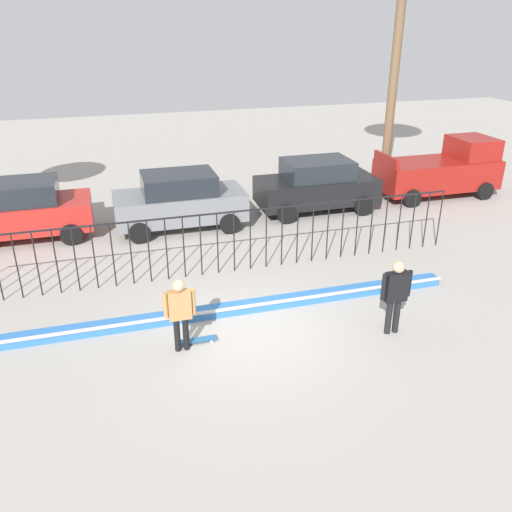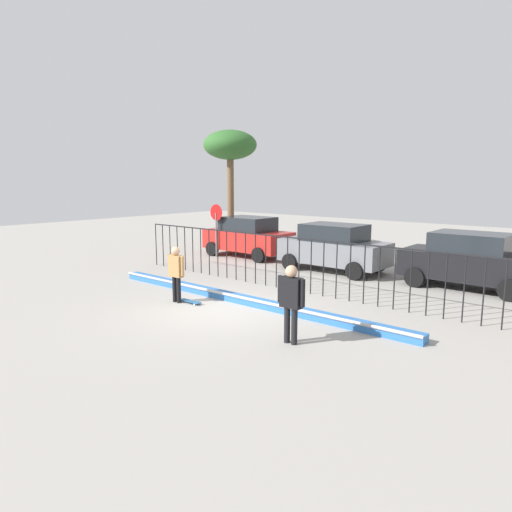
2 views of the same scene
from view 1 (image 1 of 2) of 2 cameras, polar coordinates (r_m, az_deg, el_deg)
The scene contains 10 objects.
ground_plane at distance 12.34m, azimuth -0.73°, elevation -8.15°, with size 60.00×60.00×0.00m, color #9E9991.
bowl_coping_ledge at distance 13.06m, azimuth -1.86°, elevation -5.54°, with size 11.00×0.41×0.27m.
perimeter_fence at distance 14.61m, azimuth -4.15°, elevation 2.09°, with size 14.04×0.04×1.79m.
skateboarder at distance 11.35m, azimuth -8.13°, elevation -5.61°, with size 0.68×0.26×1.69m.
skateboard at distance 12.04m, azimuth -6.12°, elevation -8.89°, with size 0.80×0.20×0.07m.
camera_operator at distance 12.20m, azimuth 14.70°, elevation -3.60°, with size 0.72×0.27×1.79m.
parked_car_red at distance 18.53m, azimuth -23.82°, elevation 4.52°, with size 4.30×2.12×1.90m.
parked_car_gray at distance 18.03m, azimuth -8.15°, elevation 5.90°, with size 4.30×2.12×1.90m.
parked_car_black at distance 19.63m, azimuth 6.49°, elevation 7.54°, with size 4.30×2.12×1.90m.
pickup_truck at distance 22.46m, azimuth 19.29°, elevation 8.68°, with size 4.70×2.12×2.24m.
Camera 1 is at (-2.76, -10.01, 6.67)m, focal length 37.46 mm.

